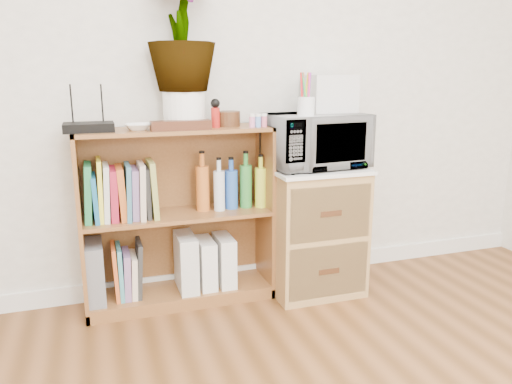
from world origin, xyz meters
name	(u,v)px	position (x,y,z in m)	size (l,w,h in m)	color
skirting_board	(235,274)	(0.00, 2.24, 0.05)	(4.00, 0.02, 0.10)	white
bookshelf	(178,218)	(-0.35, 2.10, 0.47)	(1.00, 0.30, 0.95)	brown
wicker_unit	(312,230)	(0.40, 2.02, 0.35)	(0.50, 0.45, 0.70)	#9E7542
microwave	(315,141)	(0.40, 2.02, 0.86)	(0.52, 0.35, 0.29)	white
pen_cup	(306,106)	(0.29, 1.91, 1.06)	(0.09, 0.09, 0.10)	white
small_appliance	(329,94)	(0.52, 2.10, 1.11)	(0.26, 0.21, 0.20)	silver
router	(89,127)	(-0.76, 2.08, 0.97)	(0.23, 0.16, 0.04)	black
white_bowl	(138,127)	(-0.54, 2.07, 0.97)	(0.13, 0.13, 0.03)	white
plant_pot	(184,110)	(-0.29, 2.12, 1.04)	(0.21, 0.21, 0.18)	white
potted_plant	(181,30)	(-0.29, 2.12, 1.43)	(0.34, 0.34, 0.60)	#2B6B30
trinket_box	(181,125)	(-0.33, 2.00, 0.97)	(0.29, 0.07, 0.05)	#36190E
kokeshi_doll	(216,118)	(-0.14, 2.06, 1.00)	(0.04, 0.04, 0.10)	#AC1A15
wooden_bowl	(228,119)	(-0.07, 2.11, 0.99)	(0.13, 0.13, 0.08)	#391E0F
paint_jars	(258,122)	(0.07, 2.01, 0.98)	(0.11, 0.04, 0.06)	pink
file_box	(95,271)	(-0.79, 2.10, 0.23)	(0.09, 0.25, 0.31)	slate
magazine_holder_left	(186,262)	(-0.32, 2.09, 0.22)	(0.10, 0.25, 0.31)	silver
magazine_holder_mid	(206,263)	(-0.21, 2.09, 0.20)	(0.09, 0.21, 0.27)	white
magazine_holder_right	(224,260)	(-0.10, 2.09, 0.21)	(0.09, 0.22, 0.28)	white
cookbooks	(120,192)	(-0.64, 2.10, 0.64)	(0.36, 0.20, 0.31)	#228048
liquor_bottles	(231,183)	(-0.06, 2.10, 0.65)	(0.39, 0.07, 0.31)	#C66425
lower_books	(127,272)	(-0.63, 2.10, 0.20)	(0.15, 0.19, 0.30)	#D35B25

